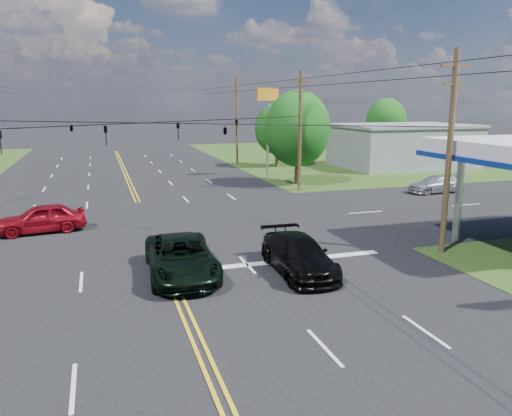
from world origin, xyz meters
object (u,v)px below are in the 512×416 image
object	(u,v)px
pole_right_far	(237,119)
pole_ne	(300,130)
retail_ne	(403,147)
suv_black	(298,255)
tree_right_b	(277,129)
pole_se	(449,151)
tree_far_r	(386,122)
pickup_dkgreen	(181,257)
tree_right_a	(297,129)

from	to	relation	value
pole_right_far	pole_ne	bearing A→B (deg)	-90.00
retail_ne	pole_ne	size ratio (longest dim) A/B	1.47
suv_black	tree_right_b	bearing A→B (deg)	72.99
retail_ne	tree_right_b	xyz separation A→B (m)	(-13.50, 4.00, 2.02)
retail_ne	pole_se	xyz separation A→B (m)	(-17.00, -29.00, 2.72)
tree_far_r	suv_black	world-z (taller)	tree_far_r
tree_far_r	pickup_dkgreen	distance (m)	51.17
suv_black	retail_ne	bearing A→B (deg)	51.55
pickup_dkgreen	suv_black	world-z (taller)	pickup_dkgreen
pickup_dkgreen	tree_right_a	bearing A→B (deg)	58.87
pole_ne	tree_right_b	distance (m)	15.42
pole_right_far	tree_right_b	distance (m)	5.40
suv_black	pole_right_far	bearing A→B (deg)	79.87
pole_right_far	tree_right_b	size ratio (longest dim) A/B	1.41
retail_ne	pole_right_far	xyz separation A→B (m)	(-17.00, 8.00, 2.97)
pole_right_far	pickup_dkgreen	size ratio (longest dim) A/B	1.70
tree_right_b	pickup_dkgreen	size ratio (longest dim) A/B	1.21
pole_ne	suv_black	distance (m)	20.49
pole_right_far	tree_right_a	size ratio (longest dim) A/B	1.22
pole_right_far	suv_black	xyz separation A→B (m)	(-7.68, -37.54, -4.40)
retail_ne	tree_right_b	bearing A→B (deg)	163.50
retail_ne	tree_right_a	xyz separation A→B (m)	(-16.00, -8.00, 2.67)
tree_far_r	tree_right_b	bearing A→B (deg)	-161.08
pickup_dkgreen	pole_se	bearing A→B (deg)	-0.05
retail_ne	suv_black	xyz separation A→B (m)	(-24.68, -29.54, -1.43)
pole_se	pole_right_far	world-z (taller)	pole_right_far
tree_right_a	tree_right_b	world-z (taller)	tree_right_a
pole_right_far	tree_right_b	bearing A→B (deg)	-48.81
pole_ne	tree_right_b	world-z (taller)	pole_ne
retail_ne	suv_black	distance (m)	38.52
tree_right_a	tree_right_b	bearing A→B (deg)	78.23
pickup_dkgreen	tree_far_r	bearing A→B (deg)	51.21
tree_right_b	tree_far_r	distance (m)	18.50
retail_ne	pole_right_far	bearing A→B (deg)	154.80
retail_ne	pickup_dkgreen	world-z (taller)	retail_ne
pole_ne	pickup_dkgreen	world-z (taller)	pole_ne
pole_se	tree_right_a	size ratio (longest dim) A/B	1.16
tree_right_b	retail_ne	bearing A→B (deg)	-16.50
retail_ne	suv_black	world-z (taller)	retail_ne
pole_ne	tree_right_a	bearing A→B (deg)	71.57
pole_ne	suv_black	bearing A→B (deg)	-112.49
retail_ne	tree_far_r	distance (m)	11.02
tree_right_a	pickup_dkgreen	world-z (taller)	tree_right_a
pole_se	tree_right_a	distance (m)	21.02
retail_ne	pole_se	world-z (taller)	pole_se
tree_right_b	pickup_dkgreen	xyz separation A→B (m)	(-16.00, -32.50, -3.40)
pole_se	pole_right_far	bearing A→B (deg)	90.00
tree_right_a	pickup_dkgreen	xyz separation A→B (m)	(-13.50, -20.50, -4.05)
suv_black	tree_right_a	bearing A→B (deg)	69.49
pole_se	tree_far_r	distance (m)	44.30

